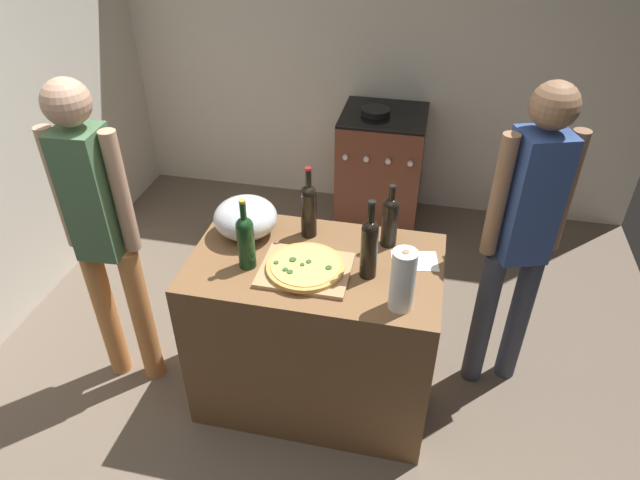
{
  "coord_description": "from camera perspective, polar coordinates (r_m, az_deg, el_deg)",
  "views": [
    {
      "loc": [
        0.57,
        -1.32,
        2.45
      ],
      "look_at": [
        0.11,
        0.76,
        0.94
      ],
      "focal_mm": 31.44,
      "sensor_mm": 36.0,
      "label": 1
    }
  ],
  "objects": [
    {
      "name": "paper_towel_roll",
      "position": [
        2.26,
        8.41,
        -4.08
      ],
      "size": [
        0.1,
        0.1,
        0.28
      ],
      "color": "white",
      "rests_on": "counter"
    },
    {
      "name": "cutting_board",
      "position": [
        2.5,
        -1.5,
        -3.07
      ],
      "size": [
        0.4,
        0.32,
        0.02
      ],
      "primitive_type": "cube",
      "color": "tan",
      "rests_on": "counter"
    },
    {
      "name": "ground_plane",
      "position": [
        3.69,
        0.29,
        -6.41
      ],
      "size": [
        4.21,
        3.35,
        0.02
      ],
      "primitive_type": "cube",
      "color": "#6B5B4C"
    },
    {
      "name": "kitchen_wall_rear",
      "position": [
        4.32,
        4.56,
        19.78
      ],
      "size": [
        4.21,
        0.1,
        2.6
      ],
      "primitive_type": "cube",
      "color": "silver",
      "rests_on": "ground_plane"
    },
    {
      "name": "mixing_bowl",
      "position": [
        2.72,
        -7.59,
        2.28
      ],
      "size": [
        0.31,
        0.31,
        0.19
      ],
      "color": "#B2B2B7",
      "rests_on": "counter"
    },
    {
      "name": "wine_bottle_clear",
      "position": [
        2.4,
        5.04,
        -0.54
      ],
      "size": [
        0.07,
        0.07,
        0.38
      ],
      "color": "black",
      "rests_on": "counter"
    },
    {
      "name": "stove",
      "position": [
        4.24,
        6.18,
        7.04
      ],
      "size": [
        0.6,
        0.6,
        0.95
      ],
      "color": "brown",
      "rests_on": "ground_plane"
    },
    {
      "name": "person_in_red",
      "position": [
        2.77,
        19.96,
        0.92
      ],
      "size": [
        0.37,
        0.26,
        1.69
      ],
      "color": "#383D4C",
      "rests_on": "ground_plane"
    },
    {
      "name": "person_in_stripes",
      "position": [
        2.83,
        -21.43,
        1.15
      ],
      "size": [
        0.36,
        0.21,
        1.69
      ],
      "color": "#D88C4C",
      "rests_on": "ground_plane"
    },
    {
      "name": "pizza",
      "position": [
        2.49,
        -1.51,
        -2.7
      ],
      "size": [
        0.35,
        0.35,
        0.03
      ],
      "color": "tan",
      "rests_on": "cutting_board"
    },
    {
      "name": "recipe_sheet",
      "position": [
        2.6,
        9.61,
        -2.11
      ],
      "size": [
        0.23,
        0.18,
        0.0
      ],
      "primitive_type": "cube",
      "rotation": [
        0.0,
        0.0,
        0.18
      ],
      "color": "white",
      "rests_on": "counter"
    },
    {
      "name": "kitchen_wall_left",
      "position": [
        3.81,
        -29.0,
        13.46
      ],
      "size": [
        0.1,
        3.35,
        2.6
      ],
      "primitive_type": "cube",
      "color": "silver",
      "rests_on": "ground_plane"
    },
    {
      "name": "wine_bottle_amber",
      "position": [
        2.66,
        -1.16,
        3.31
      ],
      "size": [
        0.08,
        0.08,
        0.37
      ],
      "color": "black",
      "rests_on": "counter"
    },
    {
      "name": "counter",
      "position": [
        2.86,
        -0.43,
        -9.24
      ],
      "size": [
        1.16,
        0.69,
        0.89
      ],
      "primitive_type": "cube",
      "color": "brown",
      "rests_on": "ground_plane"
    },
    {
      "name": "wine_bottle_dark",
      "position": [
        2.48,
        -7.58,
        0.05
      ],
      "size": [
        0.08,
        0.08,
        0.35
      ],
      "color": "#143819",
      "rests_on": "counter"
    },
    {
      "name": "wine_bottle_green",
      "position": [
        2.62,
        7.13,
        2.11
      ],
      "size": [
        0.08,
        0.08,
        0.32
      ],
      "color": "black",
      "rests_on": "counter"
    }
  ]
}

